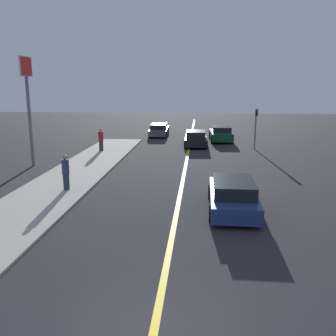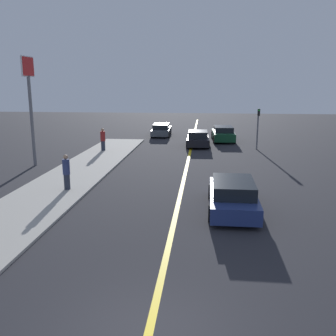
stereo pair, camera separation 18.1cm
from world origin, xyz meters
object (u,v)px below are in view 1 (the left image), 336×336
Objects in this scene: car_ahead_center at (196,139)px; pedestrian_mid_group at (101,139)px; car_near_right_lane at (233,195)px; roadside_sign at (27,88)px; traffic_light at (256,124)px; pedestrian_near_curb at (66,172)px; car_parked_left_lot at (159,130)px; car_far_distant at (221,134)px.

car_ahead_center is 2.32× the size of pedestrian_mid_group.
roadside_sign is (-12.08, 7.57, 4.24)m from car_near_right_lane.
pedestrian_mid_group is (-7.23, -3.33, 0.34)m from car_ahead_center.
traffic_light is 0.48× the size of roadside_sign.
pedestrian_near_curb is 16.96m from traffic_light.
roadside_sign reaches higher than car_parked_left_lot.
car_near_right_lane reaches higher than car_parked_left_lot.
car_near_right_lane is 1.03× the size of car_parked_left_lot.
traffic_light is at bearing -14.38° from car_ahead_center.
car_ahead_center is at bearing 39.85° from roadside_sign.
pedestrian_near_curb is at bearing -84.01° from pedestrian_mid_group.
pedestrian_mid_group is at bearing -169.51° from traffic_light.
roadside_sign reaches higher than traffic_light.
car_near_right_lane is at bearing -93.74° from car_far_distant.
traffic_light reaches higher than car_near_right_lane.
roadside_sign reaches higher than car_ahead_center.
roadside_sign is (-6.49, -14.67, 4.28)m from car_parked_left_lot.
car_near_right_lane is at bearing -77.49° from car_parked_left_lot.
roadside_sign is at bearing 148.48° from car_near_right_lane.
car_ahead_center is at bearing -59.52° from car_parked_left_lot.
car_near_right_lane reaches higher than car_ahead_center.
car_near_right_lane is at bearing -14.52° from pedestrian_near_curb.
pedestrian_mid_group reaches higher than car_far_distant.
pedestrian_near_curb reaches higher than car_ahead_center.
car_near_right_lane is at bearing -101.13° from traffic_light.
roadside_sign is (-4.20, 5.53, 3.91)m from pedestrian_near_curb.
pedestrian_mid_group is (-1.13, 10.79, -0.01)m from pedestrian_near_curb.
roadside_sign is at bearing -141.25° from car_ahead_center.
roadside_sign is at bearing -115.47° from car_parked_left_lot.
car_far_distant is 2.64× the size of pedestrian_near_curb.
car_far_distant is at bearing 89.17° from car_near_right_lane.
car_parked_left_lot is at bearing 120.96° from car_ahead_center.
pedestrian_near_curb is at bearing 166.03° from car_near_right_lane.
car_far_distant is at bearing 120.21° from traffic_light.
pedestrian_near_curb is 0.53× the size of traffic_light.
car_far_distant is at bearing 43.15° from roadside_sign.
roadside_sign is (-3.06, -5.26, 3.91)m from pedestrian_mid_group.
car_far_distant reaches higher than car_ahead_center.
traffic_light is at bearing 10.49° from pedestrian_mid_group.
car_far_distant reaches higher than car_parked_left_lot.
traffic_light reaches higher than pedestrian_near_curb.
car_far_distant is 17.70m from roadside_sign.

